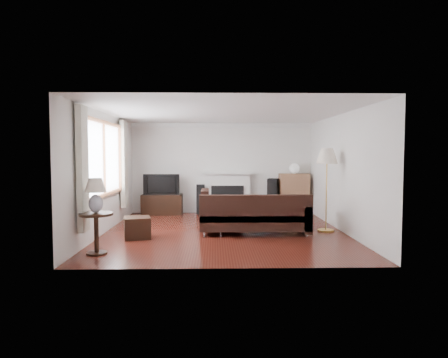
{
  "coord_description": "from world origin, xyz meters",
  "views": [
    {
      "loc": [
        -0.21,
        -8.39,
        1.64
      ],
      "look_at": [
        0.0,
        0.3,
        1.1
      ],
      "focal_mm": 32.0,
      "sensor_mm": 36.0,
      "label": 1
    }
  ],
  "objects_px": {
    "side_table": "(96,233)",
    "tv_stand": "(162,204)",
    "bookshelf": "(294,194)",
    "sectional_sofa": "(254,215)",
    "coffee_table": "(254,215)",
    "floor_lamp": "(326,190)"
  },
  "relations": [
    {
      "from": "coffee_table",
      "to": "side_table",
      "type": "distance_m",
      "value": 4.14
    },
    {
      "from": "coffee_table",
      "to": "floor_lamp",
      "type": "height_order",
      "value": "floor_lamp"
    },
    {
      "from": "coffee_table",
      "to": "side_table",
      "type": "height_order",
      "value": "side_table"
    },
    {
      "from": "bookshelf",
      "to": "sectional_sofa",
      "type": "bearing_deg",
      "value": -116.46
    },
    {
      "from": "bookshelf",
      "to": "floor_lamp",
      "type": "xyz_separation_m",
      "value": [
        0.18,
        -2.55,
        0.33
      ]
    },
    {
      "from": "bookshelf",
      "to": "coffee_table",
      "type": "height_order",
      "value": "bookshelf"
    },
    {
      "from": "bookshelf",
      "to": "floor_lamp",
      "type": "bearing_deg",
      "value": -85.96
    },
    {
      "from": "floor_lamp",
      "to": "side_table",
      "type": "height_order",
      "value": "floor_lamp"
    },
    {
      "from": "tv_stand",
      "to": "sectional_sofa",
      "type": "bearing_deg",
      "value": -50.28
    },
    {
      "from": "floor_lamp",
      "to": "side_table",
      "type": "xyz_separation_m",
      "value": [
        -4.32,
        -1.85,
        -0.54
      ]
    },
    {
      "from": "coffee_table",
      "to": "floor_lamp",
      "type": "bearing_deg",
      "value": -27.75
    },
    {
      "from": "tv_stand",
      "to": "coffee_table",
      "type": "distance_m",
      "value": 2.76
    },
    {
      "from": "tv_stand",
      "to": "bookshelf",
      "type": "relative_size",
      "value": 0.99
    },
    {
      "from": "sectional_sofa",
      "to": "coffee_table",
      "type": "distance_m",
      "value": 1.35
    },
    {
      "from": "side_table",
      "to": "tv_stand",
      "type": "bearing_deg",
      "value": 83.31
    },
    {
      "from": "tv_stand",
      "to": "side_table",
      "type": "xyz_separation_m",
      "value": [
        -0.51,
        -4.34,
        0.07
      ]
    },
    {
      "from": "sectional_sofa",
      "to": "floor_lamp",
      "type": "xyz_separation_m",
      "value": [
        1.56,
        0.22,
        0.49
      ]
    },
    {
      "from": "floor_lamp",
      "to": "side_table",
      "type": "bearing_deg",
      "value": -156.86
    },
    {
      "from": "tv_stand",
      "to": "floor_lamp",
      "type": "height_order",
      "value": "floor_lamp"
    },
    {
      "from": "coffee_table",
      "to": "side_table",
      "type": "xyz_separation_m",
      "value": [
        -2.9,
        -2.95,
        0.15
      ]
    },
    {
      "from": "side_table",
      "to": "coffee_table",
      "type": "bearing_deg",
      "value": 45.53
    },
    {
      "from": "bookshelf",
      "to": "sectional_sofa",
      "type": "xyz_separation_m",
      "value": [
        -1.38,
        -2.77,
        -0.16
      ]
    }
  ]
}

